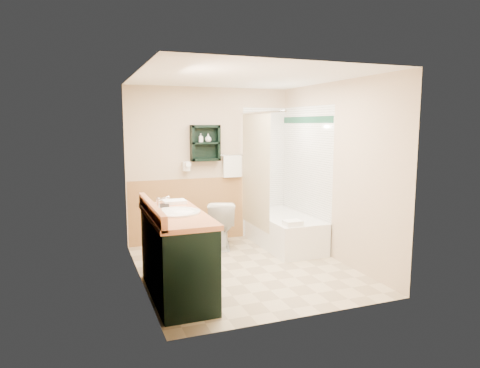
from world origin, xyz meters
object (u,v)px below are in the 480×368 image
(hair_dryer, at_px, (186,166))
(vanity, at_px, (177,254))
(vanity_book, at_px, (154,197))
(soap_bottle_a, at_px, (201,140))
(wall_shelf, at_px, (205,143))
(bathtub, at_px, (283,231))
(soap_bottle_b, at_px, (208,139))
(toilet, at_px, (221,224))

(hair_dryer, height_order, vanity, hair_dryer)
(vanity_book, height_order, soap_bottle_a, soap_bottle_a)
(wall_shelf, bearing_deg, bathtub, -32.36)
(soap_bottle_a, relative_size, soap_bottle_b, 1.07)
(wall_shelf, distance_m, toilet, 1.26)
(vanity, height_order, soap_bottle_b, soap_bottle_b)
(wall_shelf, distance_m, soap_bottle_a, 0.09)
(vanity, distance_m, toilet, 1.89)
(hair_dryer, distance_m, bathtub, 1.77)
(hair_dryer, bearing_deg, vanity, -106.76)
(vanity, bearing_deg, soap_bottle_b, 64.25)
(vanity, relative_size, vanity_book, 6.34)
(toilet, distance_m, soap_bottle_a, 1.31)
(vanity, bearing_deg, soap_bottle_a, 67.14)
(wall_shelf, xyz_separation_m, toilet, (0.13, -0.37, -1.20))
(soap_bottle_a, bearing_deg, vanity, -112.86)
(toilet, xyz_separation_m, soap_bottle_a, (-0.20, 0.36, 1.24))
(vanity, distance_m, soap_bottle_b, 2.45)
(vanity_book, bearing_deg, vanity, -57.28)
(vanity, relative_size, toilet, 2.00)
(hair_dryer, bearing_deg, vanity_book, -115.66)
(bathtub, relative_size, soap_bottle_a, 11.35)
(vanity, distance_m, bathtub, 2.33)
(vanity, bearing_deg, toilet, 57.15)
(wall_shelf, height_order, bathtub, wall_shelf)
(bathtub, xyz_separation_m, vanity_book, (-2.08, -0.91, 0.79))
(wall_shelf, xyz_separation_m, vanity, (-0.89, -1.95, -1.10))
(toilet, height_order, vanity_book, vanity_book)
(vanity_book, xyz_separation_m, soap_bottle_b, (1.10, 1.55, 0.59))
(vanity, relative_size, bathtub, 0.96)
(hair_dryer, xyz_separation_m, bathtub, (1.33, -0.67, -0.97))
(soap_bottle_a, xyz_separation_m, soap_bottle_b, (0.12, 0.00, 0.02))
(bathtub, relative_size, vanity_book, 6.63)
(hair_dryer, bearing_deg, bathtub, -26.98)
(hair_dryer, relative_size, toilet, 0.33)
(bathtub, bearing_deg, soap_bottle_a, 149.63)
(toilet, bearing_deg, soap_bottle_a, -43.28)
(wall_shelf, distance_m, vanity, 2.41)
(toilet, height_order, soap_bottle_a, soap_bottle_a)
(wall_shelf, xyz_separation_m, bathtub, (1.03, -0.65, -1.32))
(bathtub, distance_m, vanity_book, 2.41)
(bathtub, height_order, soap_bottle_a, soap_bottle_a)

